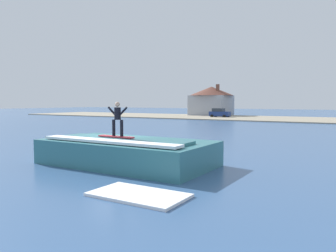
# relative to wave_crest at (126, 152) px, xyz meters

# --- Properties ---
(ground_plane) EXTENTS (260.00, 260.00, 0.00)m
(ground_plane) POSITION_rel_wave_crest_xyz_m (-1.51, 0.84, -0.65)
(ground_plane) COLOR #365885
(wave_crest) EXTENTS (8.54, 4.43, 1.39)m
(wave_crest) POSITION_rel_wave_crest_xyz_m (0.00, 0.00, 0.00)
(wave_crest) COLOR #327178
(wave_crest) RESTS_ON ground_plane
(surfboard) EXTENTS (2.09, 0.41, 0.06)m
(surfboard) POSITION_rel_wave_crest_xyz_m (-0.43, -0.27, 0.76)
(surfboard) COLOR #D8333F
(surfboard) RESTS_ON wave_crest
(surfer) EXTENTS (1.22, 0.32, 1.70)m
(surfer) POSITION_rel_wave_crest_xyz_m (-0.29, -0.29, 1.74)
(surfer) COLOR black
(surfer) RESTS_ON surfboard
(shoreline_bank) EXTENTS (120.00, 18.47, 0.17)m
(shoreline_bank) POSITION_rel_wave_crest_xyz_m (-1.51, 48.31, -0.57)
(shoreline_bank) COLOR gray
(shoreline_bank) RESTS_ON ground_plane
(car_near_shore) EXTENTS (3.94, 2.13, 1.86)m
(car_near_shore) POSITION_rel_wave_crest_xyz_m (-14.84, 48.13, 0.29)
(car_near_shore) COLOR navy
(car_near_shore) RESTS_ON ground_plane
(house_with_chimney) EXTENTS (9.82, 9.82, 6.93)m
(house_with_chimney) POSITION_rel_wave_crest_xyz_m (-19.98, 55.79, 2.94)
(house_with_chimney) COLOR #9EA3AD
(house_with_chimney) RESTS_ON ground_plane
(whitewater_patch) EXTENTS (3.24, 1.83, 0.10)m
(whitewater_patch) POSITION_rel_wave_crest_xyz_m (3.84, -4.21, -0.60)
(whitewater_patch) COLOR white
(whitewater_patch) RESTS_ON ground_plane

